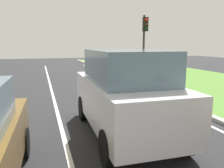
# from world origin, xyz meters

# --- Properties ---
(ground_plane) EXTENTS (60.00, 60.00, 0.00)m
(ground_plane) POSITION_xyz_m (0.00, 14.00, 0.00)
(ground_plane) COLOR #262628
(lane_line_center) EXTENTS (0.12, 32.00, 0.01)m
(lane_line_center) POSITION_xyz_m (-0.70, 14.00, 0.00)
(lane_line_center) COLOR silver
(lane_line_center) RESTS_ON ground
(lane_line_right_edge) EXTENTS (0.12, 32.00, 0.01)m
(lane_line_right_edge) POSITION_xyz_m (3.60, 14.00, 0.00)
(lane_line_right_edge) COLOR silver
(lane_line_right_edge) RESTS_ON ground
(grass_verge_right) EXTENTS (9.00, 48.00, 0.06)m
(grass_verge_right) POSITION_xyz_m (8.50, 14.00, 0.03)
(grass_verge_right) COLOR #548433
(grass_verge_right) RESTS_ON ground
(curb_right) EXTENTS (0.24, 48.00, 0.12)m
(curb_right) POSITION_xyz_m (4.10, 14.00, 0.06)
(curb_right) COLOR #9E9B93
(curb_right) RESTS_ON ground
(car_suv_ahead) EXTENTS (2.03, 4.53, 2.28)m
(car_suv_ahead) POSITION_xyz_m (0.91, 8.80, 1.17)
(car_suv_ahead) COLOR silver
(car_suv_ahead) RESTS_ON ground
(traffic_light_near_right) EXTENTS (0.32, 0.50, 4.29)m
(traffic_light_near_right) POSITION_xyz_m (5.50, 17.54, 2.96)
(traffic_light_near_right) COLOR #2D2D2D
(traffic_light_near_right) RESTS_ON ground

